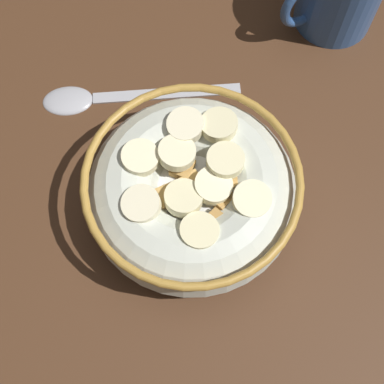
# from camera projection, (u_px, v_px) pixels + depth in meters

# --- Properties ---
(ground_plane) EXTENTS (0.90, 0.90, 0.02)m
(ground_plane) POSITION_uv_depth(u_px,v_px,m) (192.00, 211.00, 0.42)
(ground_plane) COLOR #472B19
(cereal_bowl) EXTENTS (0.15, 0.15, 0.06)m
(cereal_bowl) POSITION_uv_depth(u_px,v_px,m) (192.00, 191.00, 0.38)
(cereal_bowl) COLOR beige
(cereal_bowl) RESTS_ON ground_plane
(spoon) EXTENTS (0.16, 0.09, 0.01)m
(spoon) POSITION_uv_depth(u_px,v_px,m) (99.00, 97.00, 0.44)
(spoon) COLOR #A5A5AD
(spoon) RESTS_ON ground_plane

